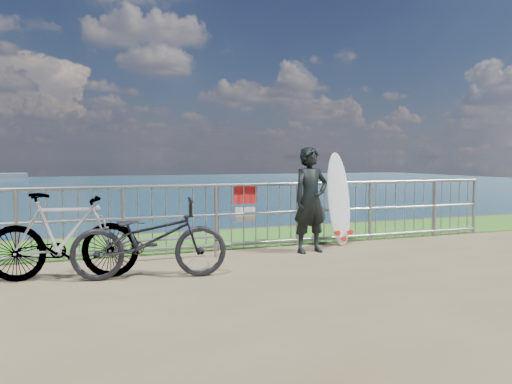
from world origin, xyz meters
name	(u,v)px	position (x,y,z in m)	size (l,w,h in m)	color
grass_strip	(225,239)	(0.00, 2.70, 0.01)	(120.00, 120.00, 0.00)	#327520
railing	(245,215)	(0.02, 1.60, 0.58)	(10.06, 0.10, 1.13)	gray
surfer	(311,200)	(0.92, 0.93, 0.86)	(0.63, 0.41, 1.73)	black
surfboard	(339,202)	(1.74, 1.44, 0.77)	(0.44, 0.41, 1.66)	silver
bicycle_near	(150,239)	(-1.82, 0.09, 0.52)	(0.69, 1.97, 1.03)	black
bicycle_far	(64,236)	(-2.86, 0.40, 0.56)	(0.52, 1.86, 1.12)	black
bike_rack	(167,242)	(-1.41, 1.10, 0.29)	(1.70, 0.05, 0.36)	gray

